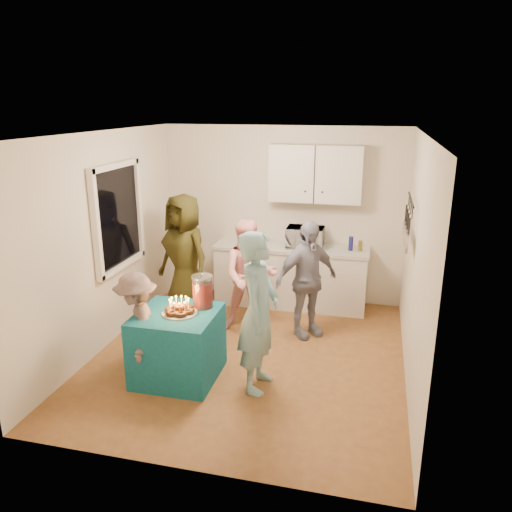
% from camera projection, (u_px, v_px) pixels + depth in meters
% --- Properties ---
extents(floor, '(4.00, 4.00, 0.00)m').
position_uv_depth(floor, '(249.00, 356.00, 5.99)').
color(floor, brown).
rests_on(floor, ground).
extents(ceiling, '(4.00, 4.00, 0.00)m').
position_uv_depth(ceiling, '(248.00, 133.00, 5.22)').
color(ceiling, white).
rests_on(ceiling, floor).
extents(back_wall, '(3.60, 3.60, 0.00)m').
position_uv_depth(back_wall, '(282.00, 215.00, 7.46)').
color(back_wall, silver).
rests_on(back_wall, floor).
extents(left_wall, '(4.00, 4.00, 0.00)m').
position_uv_depth(left_wall, '(104.00, 242.00, 6.01)').
color(left_wall, silver).
rests_on(left_wall, floor).
extents(right_wall, '(4.00, 4.00, 0.00)m').
position_uv_depth(right_wall, '(416.00, 264.00, 5.19)').
color(right_wall, silver).
rests_on(right_wall, floor).
extents(window_night, '(0.04, 1.00, 1.20)m').
position_uv_depth(window_night, '(117.00, 217.00, 6.21)').
color(window_night, black).
rests_on(window_night, left_wall).
extents(counter, '(2.20, 0.58, 0.86)m').
position_uv_depth(counter, '(291.00, 277.00, 7.39)').
color(counter, white).
rests_on(counter, floor).
extents(countertop, '(2.24, 0.62, 0.05)m').
position_uv_depth(countertop, '(291.00, 248.00, 7.26)').
color(countertop, beige).
rests_on(countertop, counter).
extents(upper_cabinet, '(1.30, 0.30, 0.80)m').
position_uv_depth(upper_cabinet, '(316.00, 174.00, 7.01)').
color(upper_cabinet, white).
rests_on(upper_cabinet, back_wall).
extents(pot_rack, '(0.12, 1.00, 0.60)m').
position_uv_depth(pot_rack, '(407.00, 221.00, 5.77)').
color(pot_rack, black).
rests_on(pot_rack, right_wall).
extents(microwave, '(0.53, 0.36, 0.29)m').
position_uv_depth(microwave, '(305.00, 237.00, 7.16)').
color(microwave, white).
rests_on(microwave, countertop).
extents(party_table, '(0.85, 0.85, 0.76)m').
position_uv_depth(party_table, '(178.00, 345.00, 5.43)').
color(party_table, '#115B70').
rests_on(party_table, floor).
extents(donut_cake, '(0.38, 0.38, 0.18)m').
position_uv_depth(donut_cake, '(179.00, 306.00, 5.28)').
color(donut_cake, '#381C0C').
rests_on(donut_cake, party_table).
extents(punch_jar, '(0.22, 0.22, 0.34)m').
position_uv_depth(punch_jar, '(203.00, 292.00, 5.44)').
color(punch_jar, '#AD0F0D').
rests_on(punch_jar, party_table).
extents(man_birthday, '(0.43, 0.64, 1.71)m').
position_uv_depth(man_birthday, '(259.00, 312.00, 5.10)').
color(man_birthday, '#83B3BF').
rests_on(man_birthday, floor).
extents(woman_back_left, '(1.01, 0.88, 1.75)m').
position_uv_depth(woman_back_left, '(185.00, 257.00, 6.87)').
color(woman_back_left, '#514C17').
rests_on(woman_back_left, floor).
extents(woman_back_center, '(0.85, 0.74, 1.49)m').
position_uv_depth(woman_back_center, '(250.00, 276.00, 6.49)').
color(woman_back_center, pink).
rests_on(woman_back_center, floor).
extents(woman_back_right, '(0.91, 0.88, 1.52)m').
position_uv_depth(woman_back_right, '(307.00, 280.00, 6.32)').
color(woman_back_right, '#11143A').
rests_on(woman_back_right, floor).
extents(child_near_left, '(0.79, 0.91, 1.22)m').
position_uv_depth(child_near_left, '(137.00, 327.00, 5.35)').
color(child_near_left, '#645050').
rests_on(child_near_left, floor).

